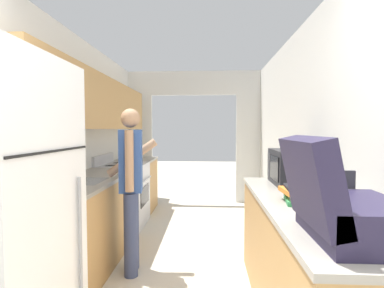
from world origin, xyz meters
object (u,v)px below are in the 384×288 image
(suitcase, at_px, (340,205))
(book_stack, at_px, (302,195))
(range_oven, at_px, (124,194))
(microwave, at_px, (293,167))
(person, at_px, (131,186))

(suitcase, xyz_separation_m, book_stack, (0.04, 0.68, -0.10))
(book_stack, bearing_deg, suitcase, -93.18)
(range_oven, xyz_separation_m, suitcase, (1.84, -2.84, 0.60))
(microwave, height_order, book_stack, microwave)
(range_oven, height_order, person, person)
(suitcase, relative_size, book_stack, 1.70)
(person, bearing_deg, suitcase, -145.87)
(person, xyz_separation_m, microwave, (1.52, -0.07, 0.20))
(person, height_order, microwave, person)
(suitcase, height_order, microwave, suitcase)
(range_oven, relative_size, microwave, 1.96)
(range_oven, distance_m, suitcase, 3.44)
(microwave, distance_m, book_stack, 0.71)
(range_oven, xyz_separation_m, microwave, (2.01, -1.47, 0.60))
(person, relative_size, book_stack, 4.94)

